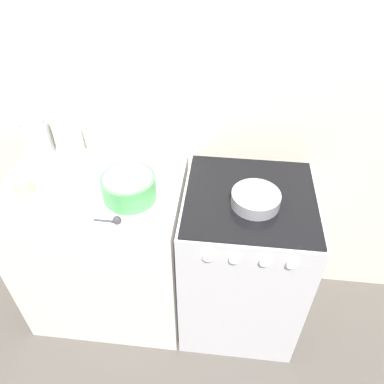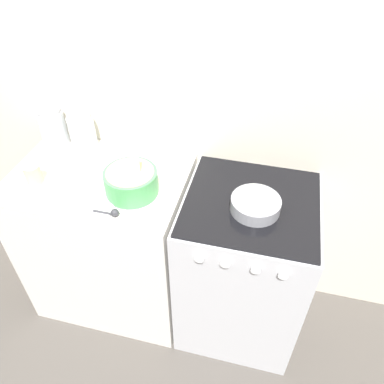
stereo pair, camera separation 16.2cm
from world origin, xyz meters
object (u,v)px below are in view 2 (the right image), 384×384
(storage_jar_middle, at_px, (83,134))
(tin_can, at_px, (33,174))
(stove, at_px, (243,267))
(baking_pan, at_px, (256,204))
(mixing_bowl, at_px, (131,181))
(storage_jar_left, at_px, (54,129))

(storage_jar_middle, xyz_separation_m, tin_can, (-0.10, -0.32, -0.04))
(stove, xyz_separation_m, storage_jar_middle, (-0.90, 0.21, 0.55))
(baking_pan, bearing_deg, stove, 109.73)
(stove, bearing_deg, tin_can, -173.77)
(mixing_bowl, bearing_deg, baking_pan, 1.68)
(baking_pan, height_order, tin_can, tin_can)
(baking_pan, xyz_separation_m, storage_jar_middle, (-0.92, 0.25, 0.05))
(baking_pan, bearing_deg, mixing_bowl, -178.32)
(baking_pan, distance_m, tin_can, 1.02)
(storage_jar_left, height_order, storage_jar_middle, storage_jar_left)
(mixing_bowl, xyz_separation_m, baking_pan, (0.55, 0.02, -0.03))
(mixing_bowl, height_order, storage_jar_left, mixing_bowl)
(stove, distance_m, storage_jar_middle, 1.07)
(stove, distance_m, tin_can, 1.13)
(storage_jar_left, xyz_separation_m, tin_can, (0.06, -0.32, -0.04))
(baking_pan, relative_size, storage_jar_left, 1.04)
(mixing_bowl, xyz_separation_m, tin_can, (-0.47, -0.04, -0.02))
(mixing_bowl, bearing_deg, stove, 6.95)
(mixing_bowl, bearing_deg, storage_jar_middle, 143.24)
(storage_jar_left, relative_size, tin_can, 2.21)
(baking_pan, height_order, storage_jar_left, storage_jar_left)
(storage_jar_middle, bearing_deg, baking_pan, -15.56)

